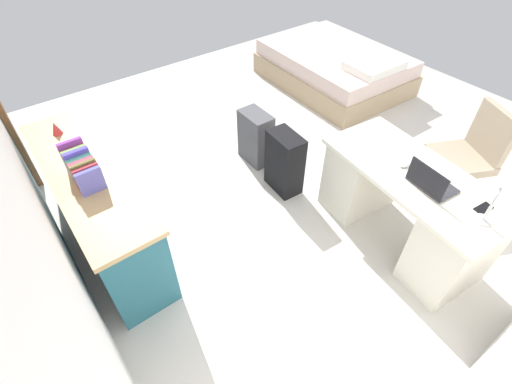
% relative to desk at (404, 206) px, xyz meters
% --- Properties ---
extents(ground_plane, '(6.05, 6.05, 0.00)m').
position_rel_desk_xyz_m(ground_plane, '(1.24, -0.15, -0.38)').
color(ground_plane, beige).
extents(desk, '(1.50, 0.82, 0.73)m').
position_rel_desk_xyz_m(desk, '(0.00, 0.00, 0.00)').
color(desk, silver).
rests_on(desk, ground_plane).
extents(office_chair, '(0.62, 0.62, 0.94)m').
position_rel_desk_xyz_m(office_chair, '(-0.00, -0.86, 0.04)').
color(office_chair, black).
rests_on(office_chair, ground_plane).
extents(credenza, '(1.80, 0.48, 0.79)m').
position_rel_desk_xyz_m(credenza, '(1.47, 2.00, 0.01)').
color(credenza, '#235B6B').
rests_on(credenza, ground_plane).
extents(bed, '(1.96, 1.48, 0.58)m').
position_rel_desk_xyz_m(bed, '(2.31, -1.61, -0.14)').
color(bed, tan).
rests_on(bed, ground_plane).
extents(suitcase_black, '(0.38, 0.25, 0.62)m').
position_rel_desk_xyz_m(suitcase_black, '(1.08, 0.35, -0.07)').
color(suitcase_black, black).
rests_on(suitcase_black, ground_plane).
extents(suitcase_spare_grey, '(0.36, 0.22, 0.57)m').
position_rel_desk_xyz_m(suitcase_spare_grey, '(1.60, 0.30, -0.10)').
color(suitcase_spare_grey, '#4C4C51').
rests_on(suitcase_spare_grey, ground_plane).
extents(laptop, '(0.33, 0.25, 0.21)m').
position_rel_desk_xyz_m(laptop, '(-0.14, 0.07, 0.40)').
color(laptop, '#333338').
rests_on(laptop, desk).
extents(computer_mouse, '(0.07, 0.11, 0.03)m').
position_rel_desk_xyz_m(computer_mouse, '(0.11, -0.00, 0.36)').
color(computer_mouse, white).
rests_on(computer_mouse, desk).
extents(cell_phone_near_laptop, '(0.08, 0.14, 0.01)m').
position_rel_desk_xyz_m(cell_phone_near_laptop, '(-0.49, -0.05, 0.35)').
color(cell_phone_near_laptop, black).
rests_on(cell_phone_near_laptop, desk).
extents(desk_lamp, '(0.16, 0.11, 0.34)m').
position_rel_desk_xyz_m(desk_lamp, '(-0.51, 0.06, 0.61)').
color(desk_lamp, silver).
rests_on(desk_lamp, desk).
extents(book_row, '(0.35, 0.17, 0.24)m').
position_rel_desk_xyz_m(book_row, '(1.37, 2.00, 0.51)').
color(book_row, '#5C5DB9').
rests_on(book_row, credenza).
extents(figurine_small, '(0.08, 0.08, 0.11)m').
position_rel_desk_xyz_m(figurine_small, '(2.06, 2.00, 0.47)').
color(figurine_small, red).
rests_on(figurine_small, credenza).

